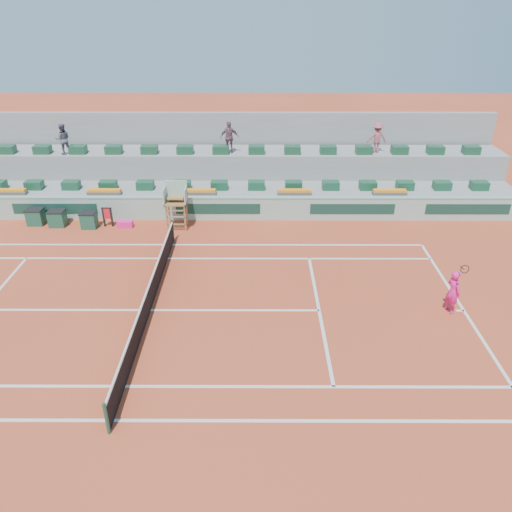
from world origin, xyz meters
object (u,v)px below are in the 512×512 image
at_px(player_bag, 125,224).
at_px(tennis_player, 453,292).
at_px(umpire_chair, 176,199).
at_px(drink_cooler_a, 89,220).

distance_m(player_bag, tennis_player, 15.89).
relative_size(umpire_chair, drink_cooler_a, 2.86).
bearing_deg(drink_cooler_a, player_bag, 1.18).
bearing_deg(umpire_chair, tennis_player, -33.63).
bearing_deg(tennis_player, player_bag, 151.87).
relative_size(umpire_chair, tennis_player, 1.05).
xyz_separation_m(drink_cooler_a, tennis_player, (15.79, -7.45, 0.45)).
bearing_deg(umpire_chair, drink_cooler_a, -179.11).
bearing_deg(player_bag, drink_cooler_a, -178.82).
distance_m(drink_cooler_a, tennis_player, 17.47).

